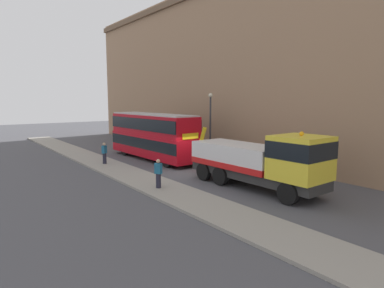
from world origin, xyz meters
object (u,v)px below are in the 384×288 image
double_decker_bus (152,134)px  pedestrian_bystander (158,174)px  street_lamp (210,120)px  pedestrian_onlooker (104,153)px  recovery_tow_truck (260,160)px

double_decker_bus → pedestrian_bystander: bearing=-29.6°
street_lamp → pedestrian_onlooker: bearing=-109.3°
pedestrian_onlooker → pedestrian_bystander: (9.03, -0.32, 0.00)m
double_decker_bus → recovery_tow_truck: bearing=-1.7°
recovery_tow_truck → double_decker_bus: 12.66m
recovery_tow_truck → pedestrian_onlooker: recovery_tow_truck is taller
recovery_tow_truck → double_decker_bus: (-12.66, -0.01, 0.47)m
double_decker_bus → pedestrian_bystander: size_ratio=6.50×
pedestrian_onlooker → pedestrian_bystander: bearing=-37.8°
pedestrian_onlooker → street_lamp: size_ratio=0.29×
recovery_tow_truck → pedestrian_bystander: 6.01m
double_decker_bus → street_lamp: (3.24, 3.98, 1.24)m
recovery_tow_truck → street_lamp: size_ratio=1.75×
recovery_tow_truck → pedestrian_onlooker: size_ratio=5.95×
recovery_tow_truck → street_lamp: street_lamp is taller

